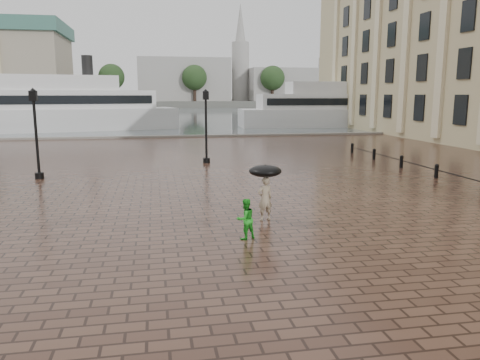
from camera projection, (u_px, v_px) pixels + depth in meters
The scene contains 13 objects.
ground at pixel (162, 226), 15.22m from camera, with size 300.00×300.00×0.00m, color #39231A.
harbour_water at pixel (155, 113), 104.25m from camera, with size 240.00×240.00×0.00m, color #434D52.
quay_edge at pixel (156, 138), 46.19m from camera, with size 80.00×0.60×0.30m, color slate.
far_shore at pixel (154, 103), 169.87m from camera, with size 300.00×60.00×2.00m, color #4C4C47.
distant_skyline at pixel (290, 79), 167.13m from camera, with size 102.50×22.00×33.00m.
far_trees at pixel (154, 77), 147.06m from camera, with size 188.00×8.00×13.50m.
bollard_row at pixel (436, 170), 23.90m from camera, with size 0.22×21.22×0.73m.
street_lamps at pixel (74, 126), 28.76m from camera, with size 15.44×12.44×4.40m.
adult_pedestrian at pixel (265, 199), 15.81m from camera, with size 0.55×0.36×1.50m, color gray.
child_pedestrian at pixel (245, 219), 13.77m from camera, with size 0.59×0.46×1.22m, color #1C991E.
ferry_near at pixel (61, 108), 54.77m from camera, with size 27.37×12.38×8.73m.
ferry_far at pixel (332, 108), 61.61m from camera, with size 24.41×6.77×7.94m.
umbrella at pixel (265, 171), 15.64m from camera, with size 1.10×1.10×1.09m.
Camera 1 is at (-0.12, -14.92, 4.23)m, focal length 35.00 mm.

